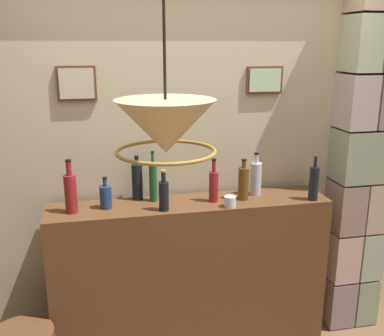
{
  "coord_description": "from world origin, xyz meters",
  "views": [
    {
      "loc": [
        -0.56,
        -1.86,
        2.14
      ],
      "look_at": [
        0.0,
        0.79,
        1.37
      ],
      "focal_mm": 41.55,
      "sensor_mm": 36.0,
      "label": 1
    }
  ],
  "objects": [
    {
      "name": "glass_tumbler_rocks",
      "position": [
        0.23,
        0.7,
        1.16
      ],
      "size": [
        0.08,
        0.08,
        0.07
      ],
      "color": "silver",
      "rests_on": "bar_shelf_unit"
    },
    {
      "name": "liquor_bottle_amaro",
      "position": [
        0.36,
        0.83,
        1.24
      ],
      "size": [
        0.07,
        0.07,
        0.28
      ],
      "color": "brown",
      "rests_on": "bar_shelf_unit"
    },
    {
      "name": "liquor_bottle_rye",
      "position": [
        -0.76,
        0.82,
        1.26
      ],
      "size": [
        0.08,
        0.08,
        0.34
      ],
      "color": "maroon",
      "rests_on": "bar_shelf_unit"
    },
    {
      "name": "liquor_bottle_vodka",
      "position": [
        -0.23,
        0.92,
        1.26
      ],
      "size": [
        0.05,
        0.05,
        0.34
      ],
      "color": "#1C5125",
      "rests_on": "bar_shelf_unit"
    },
    {
      "name": "liquor_bottle_whiskey",
      "position": [
        -0.33,
        0.98,
        1.25
      ],
      "size": [
        0.07,
        0.07,
        0.3
      ],
      "color": "black",
      "rests_on": "bar_shelf_unit"
    },
    {
      "name": "pendant_lamp",
      "position": [
        -0.3,
        -0.09,
        1.8
      ],
      "size": [
        0.42,
        0.42,
        0.65
      ],
      "color": "beige"
    },
    {
      "name": "liquor_bottle_gin",
      "position": [
        -0.55,
        0.85,
        1.2
      ],
      "size": [
        0.08,
        0.08,
        0.21
      ],
      "color": "navy",
      "rests_on": "bar_shelf_unit"
    },
    {
      "name": "panelled_rear_partition",
      "position": [
        -0.0,
        1.1,
        1.46
      ],
      "size": [
        3.12,
        0.15,
        2.77
      ],
      "color": "beige",
      "rests_on": "ground"
    },
    {
      "name": "liquor_bottle_sherry",
      "position": [
        -0.19,
        0.73,
        1.23
      ],
      "size": [
        0.06,
        0.06,
        0.26
      ],
      "color": "black",
      "rests_on": "bar_shelf_unit"
    },
    {
      "name": "liquor_bottle_mezcal",
      "position": [
        0.47,
        0.91,
        1.24
      ],
      "size": [
        0.08,
        0.08,
        0.3
      ],
      "color": "silver",
      "rests_on": "bar_shelf_unit"
    },
    {
      "name": "liquor_bottle_scotch",
      "position": [
        0.81,
        0.72,
        1.24
      ],
      "size": [
        0.06,
        0.06,
        0.31
      ],
      "color": "black",
      "rests_on": "bar_shelf_unit"
    },
    {
      "name": "liquor_bottle_brandy",
      "position": [
        0.15,
        0.83,
        1.24
      ],
      "size": [
        0.06,
        0.06,
        0.29
      ],
      "color": "maroon",
      "rests_on": "bar_shelf_unit"
    },
    {
      "name": "stone_pillar",
      "position": [
        1.29,
        0.96,
        1.36
      ],
      "size": [
        0.41,
        0.33,
        2.7
      ],
      "color": "gray",
      "rests_on": "ground"
    },
    {
      "name": "bar_shelf_unit",
      "position": [
        0.0,
        0.84,
        0.56
      ],
      "size": [
        1.86,
        0.36,
        1.12
      ],
      "primitive_type": "cube",
      "color": "brown",
      "rests_on": "ground"
    }
  ]
}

